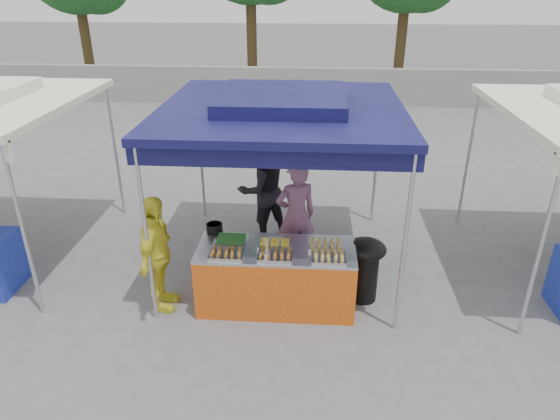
# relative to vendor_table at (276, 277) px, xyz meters

# --- Properties ---
(ground_plane) EXTENTS (80.00, 80.00, 0.00)m
(ground_plane) POSITION_rel_vendor_table_xyz_m (0.00, 0.10, -0.43)
(ground_plane) COLOR #58585A
(back_wall) EXTENTS (40.00, 0.25, 1.20)m
(back_wall) POSITION_rel_vendor_table_xyz_m (0.00, 11.10, 0.17)
(back_wall) COLOR gray
(back_wall) RESTS_ON ground_plane
(main_canopy) EXTENTS (3.20, 3.20, 2.57)m
(main_canopy) POSITION_rel_vendor_table_xyz_m (0.00, 1.07, 1.94)
(main_canopy) COLOR #B8B7BF
(main_canopy) RESTS_ON ground_plane
(vendor_table) EXTENTS (2.00, 0.80, 0.85)m
(vendor_table) POSITION_rel_vendor_table_xyz_m (0.00, 0.00, 0.00)
(vendor_table) COLOR #BE4B11
(vendor_table) RESTS_ON ground_plane
(food_tray_fl) EXTENTS (0.42, 0.30, 0.07)m
(food_tray_fl) POSITION_rel_vendor_table_xyz_m (-0.59, -0.24, 0.46)
(food_tray_fl) COLOR silver
(food_tray_fl) RESTS_ON vendor_table
(food_tray_fm) EXTENTS (0.42, 0.30, 0.07)m
(food_tray_fm) POSITION_rel_vendor_table_xyz_m (0.01, -0.24, 0.46)
(food_tray_fm) COLOR silver
(food_tray_fm) RESTS_ON vendor_table
(food_tray_fr) EXTENTS (0.42, 0.30, 0.07)m
(food_tray_fr) POSITION_rel_vendor_table_xyz_m (0.65, -0.24, 0.46)
(food_tray_fr) COLOR silver
(food_tray_fr) RESTS_ON vendor_table
(food_tray_bl) EXTENTS (0.42, 0.30, 0.07)m
(food_tray_bl) POSITION_rel_vendor_table_xyz_m (-0.59, 0.11, 0.46)
(food_tray_bl) COLOR silver
(food_tray_bl) RESTS_ON vendor_table
(food_tray_bm) EXTENTS (0.42, 0.30, 0.07)m
(food_tray_bm) POSITION_rel_vendor_table_xyz_m (-0.02, 0.06, 0.46)
(food_tray_bm) COLOR silver
(food_tray_bm) RESTS_ON vendor_table
(food_tray_br) EXTENTS (0.42, 0.30, 0.07)m
(food_tray_br) POSITION_rel_vendor_table_xyz_m (0.61, 0.06, 0.46)
(food_tray_br) COLOR silver
(food_tray_br) RESTS_ON vendor_table
(cooking_pot) EXTENTS (0.22, 0.22, 0.13)m
(cooking_pot) POSITION_rel_vendor_table_xyz_m (-0.85, 0.37, 0.49)
(cooking_pot) COLOR black
(cooking_pot) RESTS_ON vendor_table
(skewer_cup) EXTENTS (0.09, 0.09, 0.11)m
(skewer_cup) POSITION_rel_vendor_table_xyz_m (-0.09, -0.29, 0.48)
(skewer_cup) COLOR #B8B7BF
(skewer_cup) RESTS_ON vendor_table
(wok_burner) EXTENTS (0.53, 0.53, 0.89)m
(wok_burner) POSITION_rel_vendor_table_xyz_m (1.15, 0.22, 0.10)
(wok_burner) COLOR black
(wok_burner) RESTS_ON ground_plane
(crate_left) EXTENTS (0.48, 0.34, 0.29)m
(crate_left) POSITION_rel_vendor_table_xyz_m (-0.40, 0.58, -0.28)
(crate_left) COLOR #13239F
(crate_left) RESTS_ON ground_plane
(crate_right) EXTENTS (0.51, 0.35, 0.30)m
(crate_right) POSITION_rel_vendor_table_xyz_m (0.38, 0.57, -0.27)
(crate_right) COLOR #13239F
(crate_right) RESTS_ON ground_plane
(crate_stacked) EXTENTS (0.48, 0.34, 0.29)m
(crate_stacked) POSITION_rel_vendor_table_xyz_m (0.38, 0.57, 0.02)
(crate_stacked) COLOR #13239F
(crate_stacked) RESTS_ON crate_right
(vendor_woman) EXTENTS (0.70, 0.58, 1.64)m
(vendor_woman) POSITION_rel_vendor_table_xyz_m (0.21, 1.00, 0.39)
(vendor_woman) COLOR #865575
(vendor_woman) RESTS_ON ground_plane
(helper_man) EXTENTS (1.05, 0.99, 1.71)m
(helper_man) POSITION_rel_vendor_table_xyz_m (-0.36, 1.85, 0.43)
(helper_man) COLOR black
(helper_man) RESTS_ON ground_plane
(customer_person) EXTENTS (0.41, 0.93, 1.57)m
(customer_person) POSITION_rel_vendor_table_xyz_m (-1.49, -0.16, 0.36)
(customer_person) COLOR yellow
(customer_person) RESTS_ON ground_plane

